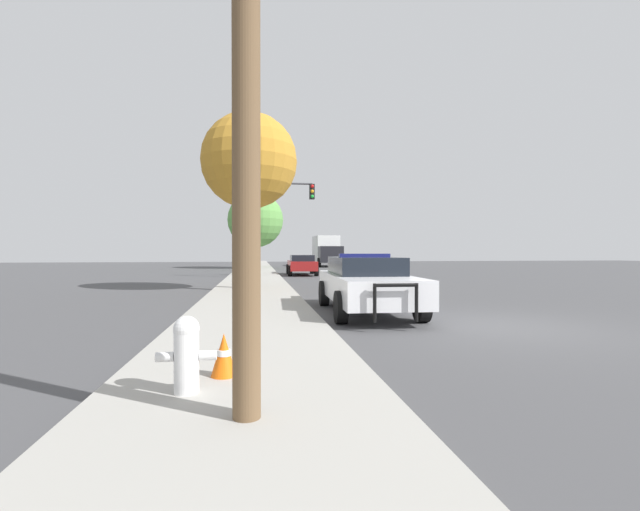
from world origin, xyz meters
TOP-DOWN VIEW (x-y plane):
  - ground_plane at (0.00, 0.00)m, footprint 110.00×110.00m
  - sidewalk_left at (-5.10, 0.00)m, footprint 3.00×110.00m
  - police_car at (-2.24, 2.34)m, footprint 2.17×5.10m
  - fire_hydrant at (-5.67, -3.71)m, footprint 0.59×0.26m
  - traffic_light at (-3.62, 16.86)m, footprint 3.39×0.35m
  - car_background_oncoming at (2.56, 22.62)m, footprint 2.21×4.23m
  - car_background_midblock at (-2.06, 19.52)m, footprint 1.97×4.48m
  - box_truck at (2.11, 34.96)m, footprint 2.52×6.66m
  - tree_sidewalk_near at (-5.24, 8.55)m, footprint 3.68×3.68m
  - tree_sidewalk_far at (-5.05, 30.42)m, footprint 4.93×4.93m
  - traffic_cone at (-5.34, -3.18)m, footprint 0.29×0.29m

SIDE VIEW (x-z plane):
  - ground_plane at x=0.00m, z-range 0.00..0.00m
  - sidewalk_left at x=-5.10m, z-range 0.00..0.13m
  - traffic_cone at x=-5.34m, z-range 0.13..0.62m
  - fire_hydrant at x=-5.67m, z-range 0.15..0.93m
  - car_background_midblock at x=-2.06m, z-range 0.06..1.36m
  - car_background_oncoming at x=2.56m, z-range 0.05..1.41m
  - police_car at x=-2.24m, z-range 0.02..1.50m
  - box_truck at x=2.11m, z-range 0.09..3.20m
  - traffic_light at x=-3.62m, z-range 1.23..6.76m
  - tree_sidewalk_far at x=-5.05m, z-range 1.01..7.70m
  - tree_sidewalk_near at x=-5.24m, z-range 1.64..8.38m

